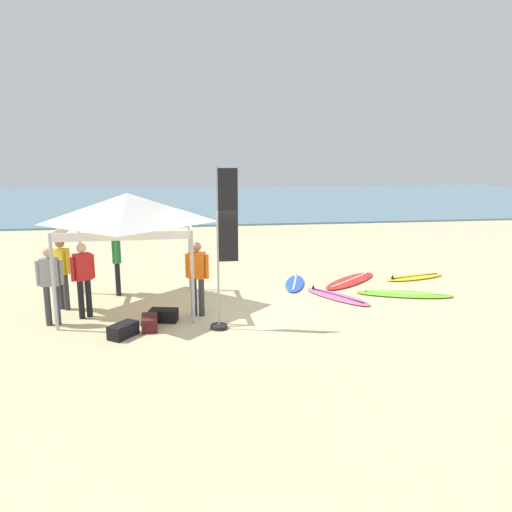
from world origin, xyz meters
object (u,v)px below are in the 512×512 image
Objects in this scene: surfboard_yellow at (414,277)px; surfboard_blue at (295,283)px; canopy_tent at (128,209)px; person_green at (117,258)px; gear_bag_near_tent at (150,323)px; person_yellow at (62,269)px; gear_bag_on_sand at (164,315)px; gear_bag_by_pole at (123,330)px; surfboard_pink at (337,296)px; person_red at (83,275)px; banner_flag at (223,256)px; surfboard_lime at (404,294)px; surfboard_red at (351,281)px; person_orange at (197,274)px; person_grey at (50,281)px.

surfboard_yellow is 3.74m from surfboard_blue.
person_green is at bearing 112.44° from canopy_tent.
person_yellow is at bearing 140.53° from gear_bag_near_tent.
gear_bag_by_pole is at bearing -133.12° from gear_bag_on_sand.
surfboard_pink and surfboard_yellow have the same top height.
person_red is 1.89m from person_green.
surfboard_yellow is 0.62× the size of banner_flag.
banner_flag is at bearing -26.72° from gear_bag_on_sand.
surfboard_blue is (-2.57, 1.54, 0.00)m from surfboard_lime.
surfboard_red is at bearing 119.19° from surfboard_lime.
person_yellow is at bearing -169.49° from surfboard_red.
person_green is (-2.01, 2.07, 0.00)m from person_orange.
surfboard_yellow is 1.23× the size of person_grey.
surfboard_pink is 4.52m from gear_bag_on_sand.
canopy_tent reaches higher than surfboard_blue.
person_yellow is 2.85× the size of gear_bag_by_pole.
banner_flag is 5.67× the size of gear_bag_near_tent.
gear_bag_near_tent is 0.64m from gear_bag_by_pole.
surfboard_yellow is 9.88m from person_yellow.
canopy_tent is at bearing 106.42° from gear_bag_near_tent.
surfboard_lime is 8.65m from person_grey.
surfboard_red is at bearing 29.36° from gear_bag_near_tent.
person_grey is 3.76m from banner_flag.
surfboard_lime is at bearing 6.47° from person_grey.
gear_bag_on_sand reaches higher than surfboard_pink.
canopy_tent is 2.12m from person_yellow.
gear_bag_near_tent is at bearing -73.58° from canopy_tent.
person_green is 3.35m from gear_bag_by_pole.
surfboard_lime is 1.82m from surfboard_pink.
gear_bag_on_sand is at bearing -159.22° from surfboard_yellow.
person_yellow reaches higher than surfboard_red.
canopy_tent reaches higher than surfboard_yellow.
person_yellow is (-8.56, 0.16, 0.95)m from surfboard_lime.
person_orange is 1.54m from gear_bag_near_tent.
canopy_tent reaches higher than gear_bag_by_pole.
gear_bag_by_pole is at bearing -55.02° from person_red.
surfboard_blue is at bearing 54.72° from banner_flag.
surfboard_blue is 4.49m from gear_bag_on_sand.
surfboard_yellow is at bearing 8.87° from person_yellow.
person_green is at bearing 63.56° from person_grey.
person_red is 1.00× the size of person_green.
person_grey is at bearing -157.20° from surfboard_blue.
banner_flag is at bearing -150.50° from surfboard_yellow.
surfboard_blue is 6.22m from person_yellow.
surfboard_red is 1.38× the size of person_red.
person_grey reaches higher than surfboard_lime.
person_red is at bearing -105.43° from person_green.
canopy_tent reaches higher than surfboard_lime.
surfboard_lime is at bearing 10.23° from gear_bag_on_sand.
canopy_tent reaches higher than surfboard_red.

